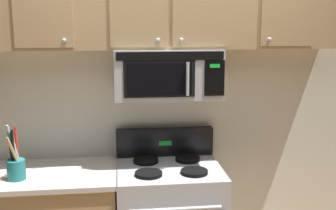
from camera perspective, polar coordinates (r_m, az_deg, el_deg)
The scene contains 4 objects.
back_wall at distance 3.32m, azimuth -0.61°, elevation 1.02°, with size 5.20×0.10×2.70m, color silver.
over_range_microwave at distance 3.04m, azimuth -0.12°, elevation 4.35°, with size 0.76×0.43×0.35m.
upper_cabinets at distance 3.05m, azimuth -0.19°, elevation 12.83°, with size 2.50×0.36×0.55m.
utensil_crock_teal at distance 3.01m, azimuth -19.98°, elevation -7.59°, with size 0.12×0.12×0.38m.
Camera 1 is at (-0.35, -2.46, 1.95)m, focal length 44.91 mm.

